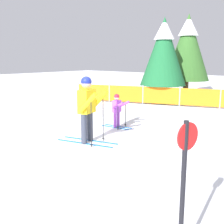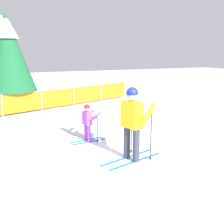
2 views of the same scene
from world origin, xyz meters
name	(u,v)px [view 1 (image 1 of 2)]	position (x,y,z in m)	size (l,w,h in m)	color
ground_plane	(78,144)	(0.00, 0.00, 0.00)	(60.00, 60.00, 0.00)	white
skier_adult	(87,104)	(0.10, 0.27, 1.01)	(1.64, 0.85, 1.70)	#1966B2
skier_child	(117,108)	(-0.35, 2.00, 0.61)	(1.01, 0.52, 1.05)	#1966B2
safety_fence	(180,96)	(-0.67, 6.78, 0.45)	(9.69, 3.36, 0.90)	gray
conifer_far	(164,50)	(-1.84, 7.25, 2.49)	(2.17, 2.17, 4.02)	#4C3823
conifer_near	(188,46)	(-1.85, 9.74, 2.75)	(2.39, 2.39, 4.44)	#4C3823
trail_marker	(184,180)	(3.94, -2.17, 0.96)	(0.09, 0.28, 1.56)	black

